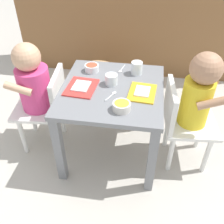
# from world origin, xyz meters

# --- Properties ---
(ground_plane) EXTENTS (7.00, 7.00, 0.00)m
(ground_plane) POSITION_xyz_m (0.00, 0.00, 0.00)
(ground_plane) COLOR #B2ADA3
(kitchen_cabinet_back) EXTENTS (1.94, 0.31, 0.93)m
(kitchen_cabinet_back) POSITION_xyz_m (0.00, 1.11, 0.47)
(kitchen_cabinet_back) COLOR brown
(kitchen_cabinet_back) RESTS_ON ground
(dining_table) EXTENTS (0.54, 0.57, 0.46)m
(dining_table) POSITION_xyz_m (0.00, 0.00, 0.38)
(dining_table) COLOR slate
(dining_table) RESTS_ON ground
(seated_child_left) EXTENTS (0.31, 0.31, 0.68)m
(seated_child_left) POSITION_xyz_m (-0.43, 0.01, 0.43)
(seated_child_left) COLOR white
(seated_child_left) RESTS_ON ground
(seated_child_right) EXTENTS (0.30, 0.30, 0.70)m
(seated_child_right) POSITION_xyz_m (0.43, -0.00, 0.44)
(seated_child_right) COLOR white
(seated_child_right) RESTS_ON ground
(dog) EXTENTS (0.44, 0.23, 0.29)m
(dog) POSITION_xyz_m (-0.15, 0.63, 0.19)
(dog) COLOR tan
(dog) RESTS_ON ground
(food_tray_left) EXTENTS (0.16, 0.20, 0.02)m
(food_tray_left) POSITION_xyz_m (-0.16, -0.02, 0.47)
(food_tray_left) COLOR red
(food_tray_left) RESTS_ON dining_table
(food_tray_right) EXTENTS (0.15, 0.19, 0.02)m
(food_tray_right) POSITION_xyz_m (0.16, -0.02, 0.47)
(food_tray_right) COLOR gold
(food_tray_right) RESTS_ON dining_table
(water_cup_left) EXTENTS (0.06, 0.06, 0.07)m
(water_cup_left) POSITION_xyz_m (0.12, 0.17, 0.49)
(water_cup_left) COLOR white
(water_cup_left) RESTS_ON dining_table
(water_cup_right) EXTENTS (0.07, 0.07, 0.06)m
(water_cup_right) POSITION_xyz_m (-0.01, 0.04, 0.49)
(water_cup_right) COLOR white
(water_cup_right) RESTS_ON dining_table
(cereal_bowl_right_side) EXTENTS (0.08, 0.08, 0.04)m
(cereal_bowl_right_side) POSITION_xyz_m (-0.14, 0.16, 0.48)
(cereal_bowl_right_side) COLOR white
(cereal_bowl_right_side) RESTS_ON dining_table
(cereal_bowl_left_side) EXTENTS (0.09, 0.09, 0.04)m
(cereal_bowl_left_side) POSITION_xyz_m (0.07, -0.18, 0.48)
(cereal_bowl_left_side) COLOR silver
(cereal_bowl_left_side) RESTS_ON dining_table
(spoon_by_left_tray) EXTENTS (0.04, 0.10, 0.01)m
(spoon_by_left_tray) POSITION_xyz_m (0.03, 0.20, 0.47)
(spoon_by_left_tray) COLOR silver
(spoon_by_left_tray) RESTS_ON dining_table
(spoon_by_right_tray) EXTENTS (0.06, 0.09, 0.01)m
(spoon_by_right_tray) POSITION_xyz_m (0.01, -0.07, 0.47)
(spoon_by_right_tray) COLOR silver
(spoon_by_right_tray) RESTS_ON dining_table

